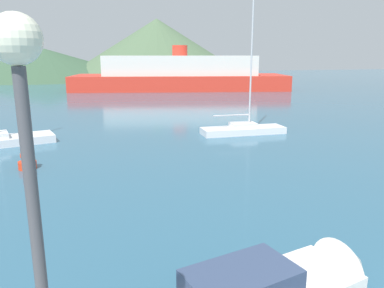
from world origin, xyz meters
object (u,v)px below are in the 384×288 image
(sailboat_inner, at_px, (243,128))
(ferry_distant, at_px, (180,75))
(buoy_marker, at_px, (27,161))
(streetlamp, at_px, (28,159))

(sailboat_inner, relative_size, ferry_distant, 0.32)
(ferry_distant, height_order, buoy_marker, ferry_distant)
(sailboat_inner, xyz_separation_m, buoy_marker, (-13.70, -4.91, -0.03))
(streetlamp, distance_m, ferry_distant, 57.84)
(streetlamp, relative_size, sailboat_inner, 0.46)
(ferry_distant, relative_size, buoy_marker, 35.48)
(sailboat_inner, height_order, ferry_distant, sailboat_inner)
(streetlamp, relative_size, ferry_distant, 0.15)
(sailboat_inner, distance_m, buoy_marker, 14.55)
(streetlamp, height_order, ferry_distant, ferry_distant)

